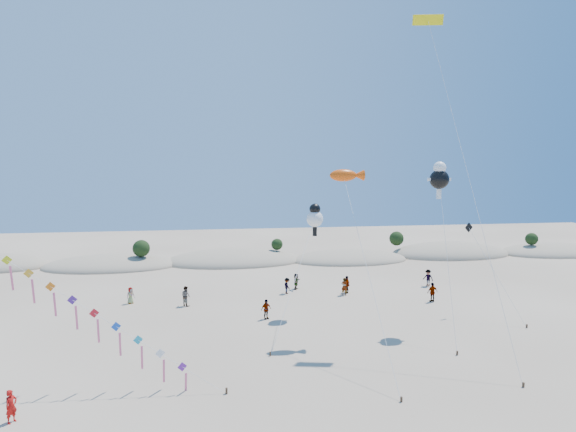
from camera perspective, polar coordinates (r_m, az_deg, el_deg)
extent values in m
ellipsoid|color=gray|center=(67.50, -20.16, -5.62)|extent=(17.60, 9.68, 3.00)
ellipsoid|color=#233E16|center=(67.35, -20.19, -4.93)|extent=(14.08, 6.34, 0.70)
ellipsoid|color=gray|center=(66.88, -6.42, -5.39)|extent=(19.00, 10.45, 3.40)
ellipsoid|color=#233E16|center=(66.70, -6.43, -4.60)|extent=(15.20, 6.84, 0.76)
ellipsoid|color=gray|center=(68.03, 7.28, -5.21)|extent=(16.40, 9.02, 2.80)
ellipsoid|color=#233E16|center=(67.88, 7.28, -4.57)|extent=(13.12, 5.90, 0.66)
ellipsoid|color=gray|center=(75.57, 18.67, -4.36)|extent=(18.00, 9.90, 3.80)
ellipsoid|color=#233E16|center=(75.39, 18.70, -3.58)|extent=(14.40, 6.48, 0.72)
ellipsoid|color=gray|center=(83.15, 28.92, -3.87)|extent=(16.80, 9.24, 3.00)
ellipsoid|color=#233E16|center=(83.02, 28.95, -3.31)|extent=(13.44, 6.05, 0.67)
sphere|color=black|center=(65.21, -17.00, -3.69)|extent=(2.20, 2.20, 2.20)
sphere|color=black|center=(67.07, -1.31, -3.38)|extent=(1.60, 1.60, 1.60)
sphere|color=black|center=(72.87, 12.74, -2.62)|extent=(2.10, 2.10, 2.10)
sphere|color=black|center=(80.12, 26.91, -2.44)|extent=(1.80, 1.80, 1.80)
cube|color=#3F2D1E|center=(29.72, -7.30, -19.86)|extent=(0.12, 0.12, 0.35)
cube|color=purple|center=(29.79, -12.43, -17.05)|extent=(1.09, 0.43, 1.14)
cube|color=#DE5D90|center=(30.27, -12.01, -18.94)|extent=(0.19, 0.45, 1.55)
cube|color=white|center=(29.90, -14.92, -15.45)|extent=(1.09, 0.43, 1.14)
cube|color=#DE5D90|center=(30.35, -14.50, -17.36)|extent=(0.19, 0.45, 1.55)
cube|color=#1AA5C3|center=(30.09, -17.35, -13.84)|extent=(1.09, 0.43, 1.14)
cube|color=#DE5D90|center=(30.50, -16.92, -15.76)|extent=(0.19, 0.45, 1.55)
cube|color=blue|center=(30.35, -19.71, -12.23)|extent=(1.09, 0.43, 1.14)
cube|color=#DE5D90|center=(30.72, -19.28, -14.16)|extent=(0.19, 0.45, 1.55)
cube|color=red|center=(30.69, -22.00, -10.63)|extent=(1.09, 0.43, 1.14)
cube|color=#DE5D90|center=(31.01, -21.56, -12.56)|extent=(0.19, 0.45, 1.55)
cube|color=#50238D|center=(31.09, -24.21, -9.05)|extent=(1.09, 0.43, 1.14)
cube|color=#DE5D90|center=(31.38, -23.78, -10.98)|extent=(0.19, 0.45, 1.55)
cube|color=orange|center=(31.56, -26.34, -7.50)|extent=(1.09, 0.43, 1.14)
cube|color=#DE5D90|center=(31.81, -25.91, -9.42)|extent=(0.19, 0.45, 1.55)
cube|color=yellow|center=(32.09, -28.39, -5.99)|extent=(1.09, 0.43, 1.14)
cube|color=#DE5D90|center=(32.31, -27.96, -7.89)|extent=(0.19, 0.45, 1.55)
cube|color=yellow|center=(32.68, -30.36, -4.53)|extent=(1.09, 0.43, 1.14)
cube|color=#DE5D90|center=(32.86, -29.93, -6.41)|extent=(0.19, 0.45, 1.55)
cube|color=#3F2D1E|center=(29.34, 13.29, -20.39)|extent=(0.10, 0.10, 0.30)
cylinder|color=silver|center=(32.49, 9.42, -6.40)|extent=(0.33, 11.69, 12.40)
ellipsoid|color=#E34E0B|center=(37.30, 6.56, 4.81)|extent=(2.14, 0.94, 0.94)
cone|color=#E34E0B|center=(37.63, 8.33, 4.80)|extent=(0.86, 0.86, 0.86)
cube|color=#3F2D1E|center=(34.63, -2.11, -16.00)|extent=(0.10, 0.10, 0.30)
cylinder|color=silver|center=(38.19, 0.86, -7.49)|extent=(5.11, 9.44, 8.47)
sphere|color=white|center=(42.50, 3.20, -0.34)|extent=(1.46, 1.46, 1.46)
sphere|color=black|center=(42.41, 3.20, 0.84)|extent=(0.97, 0.97, 0.97)
cube|color=black|center=(42.64, 3.19, -1.85)|extent=(0.35, 0.18, 0.80)
cube|color=#3F2D1E|center=(36.67, 19.42, -15.07)|extent=(0.10, 0.10, 0.30)
cylinder|color=silver|center=(38.29, 18.38, -5.03)|extent=(1.58, 6.72, 12.02)
sphere|color=black|center=(40.99, 17.50, 4.16)|extent=(1.57, 1.57, 1.57)
sphere|color=white|center=(40.97, 17.54, 5.47)|extent=(1.02, 1.02, 1.02)
cube|color=white|center=(41.03, 17.44, 2.51)|extent=(0.35, 0.18, 0.80)
cube|color=white|center=(40.68, 16.61, 4.18)|extent=(0.60, 0.15, 0.25)
cube|color=white|center=(41.30, 18.37, 4.14)|extent=(0.60, 0.15, 0.25)
cube|color=#3F2D1E|center=(33.33, 26.12, -17.53)|extent=(0.10, 0.10, 0.30)
cylinder|color=silver|center=(35.67, 20.64, 4.30)|extent=(1.08, 12.40, 24.62)
cube|color=#FFE90D|center=(42.54, 16.25, 21.42)|extent=(2.41, 0.98, 0.85)
cube|color=black|center=(42.56, 16.23, 21.41)|extent=(2.33, 0.59, 0.19)
cube|color=#3F2D1E|center=(44.51, 26.45, -11.60)|extent=(0.10, 0.10, 0.30)
cylinder|color=silver|center=(45.04, 23.46, -6.46)|extent=(2.47, 5.28, 7.63)
cube|color=black|center=(46.02, 20.64, -1.28)|extent=(0.88, 0.26, 0.90)
imported|color=#AD100D|center=(29.97, -29.97, -18.96)|extent=(0.69, 0.75, 1.73)
imported|color=slate|center=(46.75, -12.02, -9.26)|extent=(1.14, 1.16, 1.88)
imported|color=slate|center=(42.03, -2.62, -10.98)|extent=(1.09, 0.87, 1.73)
imported|color=slate|center=(50.01, -0.12, -8.27)|extent=(0.85, 1.17, 1.63)
imported|color=slate|center=(49.74, 6.70, -8.30)|extent=(0.78, 0.72, 1.79)
imported|color=slate|center=(50.58, 6.98, -8.05)|extent=(0.66, 1.13, 1.80)
imported|color=slate|center=(48.93, -18.16, -8.93)|extent=(0.92, 0.86, 1.57)
imported|color=slate|center=(49.13, 16.75, -8.64)|extent=(1.16, 0.63, 1.88)
imported|color=slate|center=(55.18, 16.27, -7.04)|extent=(1.28, 1.36, 1.84)
imported|color=slate|center=(51.73, 0.97, -7.76)|extent=(1.11, 1.63, 1.69)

